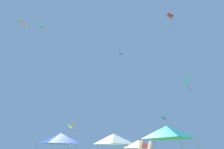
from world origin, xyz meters
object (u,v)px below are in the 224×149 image
(kite_orange_diamond, at_px, (74,124))
(kite_white_diamond, at_px, (71,127))
(canopy_tent_teal, at_px, (168,132))
(canopy_tent_red, at_px, (139,144))
(kite_green_diamond, at_px, (164,118))
(kite_orange_delta, at_px, (23,23))
(kite_blue_delta, at_px, (121,54))
(kite_red_box, at_px, (170,16))
(kite_green_delta, at_px, (42,27))
(canopy_tent_white, at_px, (114,139))
(canopy_tent_blue, at_px, (60,138))
(kite_cyan_diamond, at_px, (187,81))

(kite_orange_diamond, xyz_separation_m, kite_white_diamond, (0.87, -4.10, -1.22))
(canopy_tent_teal, distance_m, kite_white_diamond, 22.24)
(canopy_tent_red, height_order, kite_green_diamond, kite_green_diamond)
(kite_orange_delta, height_order, kite_blue_delta, kite_blue_delta)
(kite_red_box, height_order, kite_orange_diamond, kite_red_box)
(kite_orange_diamond, distance_m, kite_blue_delta, 21.12)
(canopy_tent_red, xyz_separation_m, kite_orange_diamond, (-13.95, 15.04, 4.86))
(canopy_tent_teal, bearing_deg, kite_red_box, 40.74)
(kite_blue_delta, height_order, kite_white_diamond, kite_blue_delta)
(kite_orange_diamond, xyz_separation_m, kite_green_delta, (-5.06, -14.42, 18.46))
(kite_orange_delta, bearing_deg, kite_white_diamond, 85.58)
(canopy_tent_red, xyz_separation_m, kite_red_box, (9.19, 1.05, 24.47))
(canopy_tent_white, xyz_separation_m, kite_orange_diamond, (-11.06, 17.93, 4.47))
(kite_orange_delta, distance_m, kite_white_diamond, 21.25)
(canopy_tent_red, relative_size, canopy_tent_blue, 0.86)
(kite_cyan_diamond, relative_size, kite_white_diamond, 0.54)
(canopy_tent_red, bearing_deg, kite_red_box, 6.52)
(canopy_tent_white, relative_size, kite_white_diamond, 1.34)
(kite_green_diamond, bearing_deg, canopy_tent_white, -122.24)
(canopy_tent_blue, height_order, kite_red_box, kite_red_box)
(canopy_tent_blue, distance_m, kite_green_diamond, 24.06)
(canopy_tent_blue, bearing_deg, kite_orange_delta, -151.84)
(kite_orange_diamond, relative_size, kite_blue_delta, 0.70)
(kite_cyan_diamond, distance_m, kite_green_diamond, 19.41)
(canopy_tent_teal, height_order, kite_green_delta, kite_green_delta)
(kite_orange_diamond, bearing_deg, kite_green_diamond, -4.47)
(canopy_tent_red, relative_size, kite_orange_delta, 1.48)
(canopy_tent_teal, distance_m, kite_red_box, 25.41)
(canopy_tent_teal, xyz_separation_m, canopy_tent_blue, (-10.45, 0.77, -0.40))
(kite_green_diamond, bearing_deg, kite_green_delta, -154.21)
(canopy_tent_white, distance_m, kite_blue_delta, 23.35)
(kite_orange_diamond, xyz_separation_m, kite_green_diamond, (21.32, -1.67, 0.76))
(kite_red_box, xyz_separation_m, kite_cyan_diamond, (-4.34, -6.93, -18.98))
(kite_white_diamond, relative_size, kite_green_delta, 1.68)
(canopy_tent_teal, distance_m, canopy_tent_white, 5.52)
(kite_green_delta, bearing_deg, kite_white_diamond, 60.08)
(canopy_tent_red, relative_size, kite_red_box, 0.99)
(canopy_tent_red, xyz_separation_m, canopy_tent_teal, (2.22, -4.95, 0.79))
(kite_orange_delta, relative_size, kite_green_diamond, 0.90)
(canopy_tent_teal, distance_m, kite_orange_delta, 21.49)
(kite_orange_delta, bearing_deg, kite_red_box, 19.93)
(kite_orange_delta, relative_size, kite_green_delta, 1.31)
(kite_cyan_diamond, bearing_deg, kite_white_diamond, 136.84)
(canopy_tent_red, relative_size, kite_green_delta, 1.94)
(kite_white_diamond, bearing_deg, kite_orange_diamond, 102.00)
(canopy_tent_teal, xyz_separation_m, kite_white_diamond, (-15.30, 15.89, 2.86))
(canopy_tent_red, relative_size, kite_cyan_diamond, 2.14)
(canopy_tent_blue, bearing_deg, kite_blue_delta, 62.84)
(canopy_tent_white, xyz_separation_m, kite_green_diamond, (10.26, 16.27, 5.24))
(kite_blue_delta, bearing_deg, kite_red_box, -33.87)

